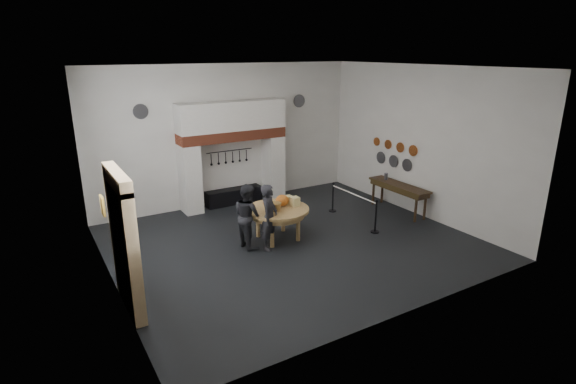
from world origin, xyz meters
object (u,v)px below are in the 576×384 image
barrier_post_near (376,217)px  barrier_post_far (333,198)px  iron_range (234,196)px  side_table (399,185)px  work_table (278,209)px  visitor_far (248,216)px  visitor_near (269,217)px

barrier_post_near → barrier_post_far: bearing=90.0°
iron_range → side_table: (4.10, -3.40, 0.62)m
barrier_post_near → work_table: bearing=158.3°
visitor_far → side_table: (5.19, -0.07, 0.03)m
barrier_post_near → side_table: bearing=28.0°
work_table → barrier_post_near: barrier_post_near is taller
barrier_post_near → barrier_post_far: 2.00m
iron_range → visitor_near: 3.85m
visitor_near → visitor_far: (-0.40, 0.40, -0.02)m
side_table → barrier_post_far: (-1.74, 1.07, -0.42)m
work_table → visitor_near: visitor_near is taller
work_table → barrier_post_far: barrier_post_far is taller
work_table → side_table: (4.30, -0.09, 0.03)m
iron_range → visitor_far: (-1.09, -3.33, 0.59)m
visitor_near → work_table: bearing=-3.6°
side_table → barrier_post_near: (-1.74, -0.93, -0.42)m
visitor_far → iron_range: bearing=-22.9°
iron_range → work_table: bearing=-93.5°
work_table → side_table: side_table is taller
visitor_near → barrier_post_far: size_ratio=1.90×
iron_range → barrier_post_near: (2.36, -4.33, 0.20)m
visitor_near → visitor_far: bearing=90.7°
iron_range → visitor_far: size_ratio=1.13×
iron_range → barrier_post_far: barrier_post_far is taller
side_table → barrier_post_far: bearing=148.5°
visitor_near → side_table: 4.80m
visitor_far → work_table: bearing=-93.4°
barrier_post_far → side_table: bearing=-31.5°
visitor_near → barrier_post_near: bearing=-55.3°
work_table → visitor_far: bearing=-178.7°
iron_range → visitor_far: bearing=-108.1°
barrier_post_far → work_table: bearing=-159.0°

